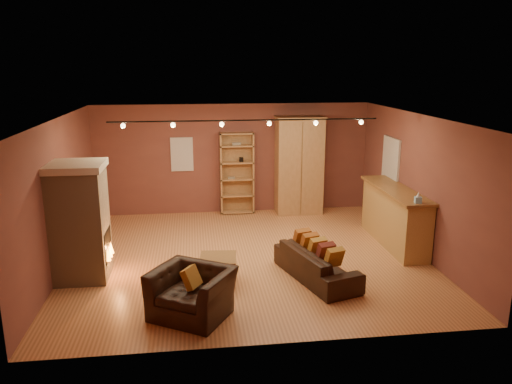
{
  "coord_description": "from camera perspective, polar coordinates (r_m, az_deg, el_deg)",
  "views": [
    {
      "loc": [
        -1.02,
        -9.34,
        3.77
      ],
      "look_at": [
        0.2,
        0.2,
        1.29
      ],
      "focal_mm": 35.0,
      "sensor_mm": 36.0,
      "label": 1
    }
  ],
  "objects": [
    {
      "name": "right_window",
      "position": [
        11.83,
        15.17,
        3.62
      ],
      "size": [
        0.05,
        0.9,
        1.0
      ],
      "primitive_type": "cube",
      "color": "silver",
      "rests_on": "right_wall"
    },
    {
      "name": "ceiling",
      "position": [
        9.45,
        -1.06,
        8.55
      ],
      "size": [
        7.0,
        7.0,
        0.0
      ],
      "primitive_type": "plane",
      "rotation": [
        3.14,
        0.0,
        0.0
      ],
      "color": "brown",
      "rests_on": "back_wall"
    },
    {
      "name": "bar_counter",
      "position": [
        11.03,
        15.56,
        -2.68
      ],
      "size": [
        0.68,
        2.57,
        1.23
      ],
      "color": "tan",
      "rests_on": "floor"
    },
    {
      "name": "coffee_table",
      "position": [
        8.88,
        -4.36,
        -7.83
      ],
      "size": [
        0.69,
        0.69,
        0.48
      ],
      "rotation": [
        0.0,
        0.0,
        -0.1
      ],
      "color": "olive",
      "rests_on": "floor"
    },
    {
      "name": "track_rail",
      "position": [
        9.66,
        -1.19,
        8.0
      ],
      "size": [
        5.2,
        0.09,
        0.13
      ],
      "color": "black",
      "rests_on": "ceiling"
    },
    {
      "name": "armchair",
      "position": [
        7.79,
        -7.38,
        -10.5
      ],
      "size": [
        1.36,
        1.22,
        1.0
      ],
      "rotation": [
        0.0,
        0.0,
        -0.54
      ],
      "color": "black",
      "rests_on": "floor"
    },
    {
      "name": "armoire",
      "position": [
        12.81,
        4.94,
        3.07
      ],
      "size": [
        1.23,
        0.7,
        2.5
      ],
      "color": "tan",
      "rests_on": "floor"
    },
    {
      "name": "right_wall",
      "position": [
        10.64,
        18.05,
        0.86
      ],
      "size": [
        0.02,
        6.5,
        2.8
      ],
      "primitive_type": "cube",
      "color": "brown",
      "rests_on": "floor"
    },
    {
      "name": "back_window",
      "position": [
        12.77,
        -8.46,
        4.28
      ],
      "size": [
        0.56,
        0.04,
        0.86
      ],
      "primitive_type": "cube",
      "color": "silver",
      "rests_on": "back_wall"
    },
    {
      "name": "fireplace",
      "position": [
        9.37,
        -19.44,
        -3.21
      ],
      "size": [
        1.01,
        0.98,
        2.12
      ],
      "color": "tan",
      "rests_on": "floor"
    },
    {
      "name": "left_wall",
      "position": [
        9.95,
        -21.49,
        -0.36
      ],
      "size": [
        0.02,
        6.5,
        2.8
      ],
      "primitive_type": "cube",
      "color": "brown",
      "rests_on": "floor"
    },
    {
      "name": "bookcase",
      "position": [
        12.82,
        -2.22,
        2.26
      ],
      "size": [
        0.86,
        0.33,
        2.1
      ],
      "color": "tan",
      "rests_on": "floor"
    },
    {
      "name": "tissue_box",
      "position": [
        9.84,
        18.05,
        -0.7
      ],
      "size": [
        0.14,
        0.14,
        0.22
      ],
      "rotation": [
        0.0,
        0.0,
        -0.19
      ],
      "color": "#8FC7E6",
      "rests_on": "bar_counter"
    },
    {
      "name": "loveseat",
      "position": [
        9.08,
        6.94,
        -7.5
      ],
      "size": [
        1.11,
        2.0,
        0.79
      ],
      "rotation": [
        0.0,
        0.0,
        1.87
      ],
      "color": "black",
      "rests_on": "floor"
    },
    {
      "name": "floor",
      "position": [
        10.12,
        -0.99,
        -7.42
      ],
      "size": [
        7.0,
        7.0,
        0.0
      ],
      "primitive_type": "plane",
      "color": "#AF6C3E",
      "rests_on": "ground"
    },
    {
      "name": "back_wall",
      "position": [
        12.85,
        -2.62,
        3.81
      ],
      "size": [
        7.0,
        0.02,
        2.8
      ],
      "primitive_type": "cube",
      "color": "brown",
      "rests_on": "floor"
    }
  ]
}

